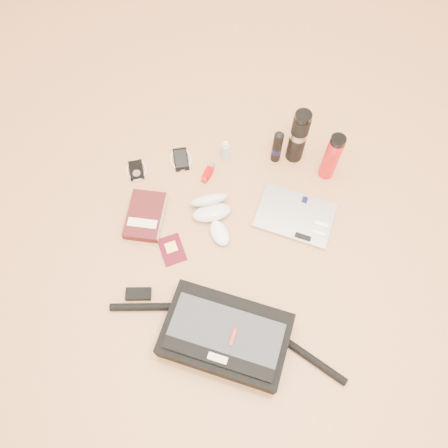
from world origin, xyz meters
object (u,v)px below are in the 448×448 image
at_px(thermos_black, 298,137).
at_px(thermos_red, 332,157).
at_px(laptop, 295,216).
at_px(messenger_bag, 225,336).
at_px(book, 146,216).

bearing_deg(thermos_black, thermos_red, -32.38).
distance_m(laptop, thermos_red, 0.28).
height_order(laptop, thermos_red, thermos_red).
xyz_separation_m(messenger_bag, thermos_red, (0.41, 0.71, 0.07)).
xyz_separation_m(messenger_bag, laptop, (0.27, 0.50, -0.05)).
distance_m(messenger_bag, book, 0.58).
xyz_separation_m(laptop, thermos_black, (0.01, 0.30, 0.13)).
xyz_separation_m(book, thermos_black, (0.61, 0.32, 0.12)).
bearing_deg(laptop, thermos_black, 106.96).
height_order(messenger_bag, thermos_black, thermos_black).
bearing_deg(thermos_red, messenger_bag, -119.93).
bearing_deg(thermos_black, laptop, -91.01).
bearing_deg(book, thermos_red, 23.37).
relative_size(messenger_bag, laptop, 2.42).
bearing_deg(thermos_red, laptop, -122.96).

